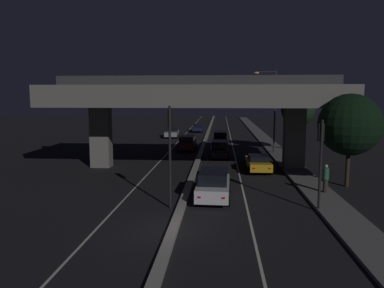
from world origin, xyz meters
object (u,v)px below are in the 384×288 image
(car_taxi_yellow_second, at_px, (258,163))
(motorcycle_black_filtering_near, at_px, (198,184))
(street_lamp, at_px, (272,106))
(traffic_light_right_of_median, at_px, (321,149))
(car_black_third, at_px, (219,149))
(pedestrian_on_sidewalk, at_px, (326,178))
(traffic_light_left_of_median, at_px, (170,139))
(car_dark_red_lead_oncoming, at_px, (187,143))
(car_white_lead, at_px, (214,184))
(car_silver_second_oncoming, at_px, (172,132))
(car_dark_blue_third_oncoming, at_px, (198,128))
(car_grey_fourth, at_px, (220,139))

(car_taxi_yellow_second, bearing_deg, motorcycle_black_filtering_near, 146.96)
(car_taxi_yellow_second, xyz_separation_m, motorcycle_black_filtering_near, (-4.51, -7.42, -0.12))
(street_lamp, height_order, car_taxi_yellow_second, street_lamp)
(traffic_light_right_of_median, bearing_deg, car_black_third, 107.74)
(car_black_third, xyz_separation_m, pedestrian_on_sidewalk, (6.76, -13.70, 0.17))
(car_taxi_yellow_second, bearing_deg, traffic_light_left_of_median, 149.28)
(motorcycle_black_filtering_near, bearing_deg, car_taxi_yellow_second, -29.03)
(street_lamp, height_order, motorcycle_black_filtering_near, street_lamp)
(car_dark_red_lead_oncoming, height_order, motorcycle_black_filtering_near, car_dark_red_lead_oncoming)
(car_white_lead, height_order, car_silver_second_oncoming, car_white_lead)
(car_white_lead, bearing_deg, car_dark_red_lead_oncoming, 11.47)
(car_silver_second_oncoming, bearing_deg, pedestrian_on_sidewalk, 21.23)
(street_lamp, distance_m, car_dark_blue_third_oncoming, 26.46)
(car_black_third, height_order, car_dark_red_lead_oncoming, car_black_third)
(car_taxi_yellow_second, height_order, car_dark_blue_third_oncoming, same)
(traffic_light_left_of_median, height_order, car_silver_second_oncoming, traffic_light_left_of_median)
(traffic_light_left_of_median, xyz_separation_m, car_black_third, (2.63, 17.11, -2.97))
(car_dark_red_lead_oncoming, bearing_deg, pedestrian_on_sidewalk, 29.39)
(car_dark_blue_third_oncoming, bearing_deg, car_silver_second_oncoming, -23.27)
(car_white_lead, height_order, car_taxi_yellow_second, car_white_lead)
(traffic_light_right_of_median, height_order, motorcycle_black_filtering_near, traffic_light_right_of_median)
(car_dark_red_lead_oncoming, bearing_deg, street_lamp, 77.59)
(car_dark_blue_third_oncoming, bearing_deg, car_white_lead, 2.02)
(street_lamp, height_order, car_dark_red_lead_oncoming, street_lamp)
(car_silver_second_oncoming, bearing_deg, car_black_third, 19.05)
(car_dark_red_lead_oncoming, xyz_separation_m, pedestrian_on_sidewalk, (10.47, -19.00, 0.20))
(car_taxi_yellow_second, height_order, car_grey_fourth, car_grey_fourth)
(traffic_light_left_of_median, xyz_separation_m, street_lamp, (8.20, 20.28, 1.34))
(traffic_light_right_of_median, bearing_deg, car_taxi_yellow_second, 101.80)
(street_lamp, distance_m, car_dark_red_lead_oncoming, 10.46)
(car_white_lead, xyz_separation_m, car_silver_second_oncoming, (-6.94, 33.59, -0.15))
(street_lamp, height_order, car_black_third, street_lamp)
(street_lamp, distance_m, car_white_lead, 19.61)
(car_silver_second_oncoming, bearing_deg, traffic_light_right_of_median, 17.39)
(car_taxi_yellow_second, bearing_deg, car_grey_fourth, 10.84)
(traffic_light_left_of_median, xyz_separation_m, car_silver_second_oncoming, (-4.57, 35.65, -3.12))
(car_white_lead, xyz_separation_m, car_dark_blue_third_oncoming, (-3.61, 42.52, -0.17))
(street_lamp, xyz_separation_m, car_black_third, (-5.57, -3.17, -4.31))
(traffic_light_left_of_median, xyz_separation_m, car_dark_blue_third_oncoming, (-1.25, 44.58, -3.14))
(car_taxi_yellow_second, bearing_deg, traffic_light_right_of_median, -169.94)
(car_taxi_yellow_second, bearing_deg, car_white_lead, 155.93)
(street_lamp, xyz_separation_m, car_silver_second_oncoming, (-12.77, 15.37, -4.47))
(street_lamp, xyz_separation_m, pedestrian_on_sidewalk, (1.19, -16.87, -4.13))
(street_lamp, bearing_deg, car_dark_red_lead_oncoming, 167.05)
(car_grey_fourth, bearing_deg, car_white_lead, 179.13)
(car_grey_fourth, height_order, car_silver_second_oncoming, car_grey_fourth)
(car_dark_red_lead_oncoming, height_order, car_dark_blue_third_oncoming, car_dark_red_lead_oncoming)
(car_white_lead, bearing_deg, car_taxi_yellow_second, -20.46)
(street_lamp, relative_size, car_taxi_yellow_second, 1.97)
(car_white_lead, distance_m, motorcycle_black_filtering_near, 1.54)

